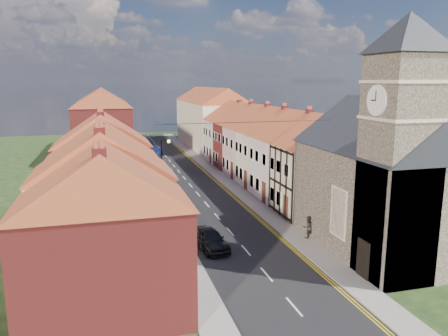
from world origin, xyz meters
The scene contains 26 objects.
ground centered at (0.00, 0.00, 0.00)m, with size 160.00×160.00×0.00m, color #3F5725.
road centered at (0.00, 30.00, 0.01)m, with size 7.00×90.00×0.02m, color black.
pavement_left centered at (-4.40, 30.00, 0.06)m, with size 1.80×90.00×0.12m, color gray.
pavement_right centered at (4.40, 30.00, 0.06)m, with size 1.80×90.00×0.12m, color gray.
church centered at (9.36, 3.32, 5.88)m, with size 11.25×14.25×15.20m.
cottage_r_tudor centered at (9.27, 12.70, 4.47)m, with size 8.30×5.20×9.00m.
cottage_r_white_near centered at (9.30, 18.10, 4.47)m, with size 8.30×6.00×9.00m.
cottage_r_cream_mid centered at (9.30, 23.50, 4.48)m, with size 8.30×5.20×9.00m.
cottage_r_pink centered at (9.30, 28.90, 4.47)m, with size 8.30×6.00×9.00m.
cottage_r_white_far centered at (9.30, 34.30, 4.48)m, with size 8.30×5.20×9.00m.
cottage_r_cream_far centered at (9.30, 39.70, 4.47)m, with size 8.30×6.00×9.00m.
cottage_l_brick_near centered at (-9.30, -0.25, 4.37)m, with size 8.30×5.70×8.80m.
cottage_l_cream centered at (-9.30, 5.55, 4.52)m, with size 8.30×6.30×9.10m.
cottage_l_white centered at (-9.30, 11.95, 4.37)m, with size 8.30×6.90×8.80m.
cottage_l_brick_mid centered at (-9.30, 18.05, 4.53)m, with size 8.30×5.70×9.10m.
cottage_l_pink centered at (-9.30, 23.85, 4.37)m, with size 8.30×6.30×8.80m.
block_right_far centered at (9.30, 55.00, 5.29)m, with size 8.30×24.20×10.50m.
block_left_far centered at (-9.30, 50.00, 5.29)m, with size 8.30×24.20×10.50m.
lamppost centered at (-3.81, 20.00, 3.54)m, with size 0.88×0.15×6.00m.
car_near centered at (-2.35, 6.97, 0.73)m, with size 1.72×4.28×1.46m, color black.
car_mid centered at (-2.26, 29.75, 0.68)m, with size 1.44×4.12×1.36m, color #95969C.
car_far centered at (-1.50, 46.93, 0.69)m, with size 1.94×4.76×1.38m, color navy.
car_distant centered at (-2.95, 50.00, 0.68)m, with size 2.24×4.86×1.35m, color #B3B8BB.
pedestrian_left centered at (-4.38, 10.37, 0.87)m, with size 0.55×0.36×1.50m, color black.
pedestrian_right centered at (5.10, 6.88, 0.96)m, with size 0.82×0.64×1.68m, color black.
pedestrian_left_b centered at (-3.70, 16.00, 1.02)m, with size 0.66×0.43×1.80m, color black.
Camera 1 is at (-9.04, -21.11, 11.52)m, focal length 35.00 mm.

